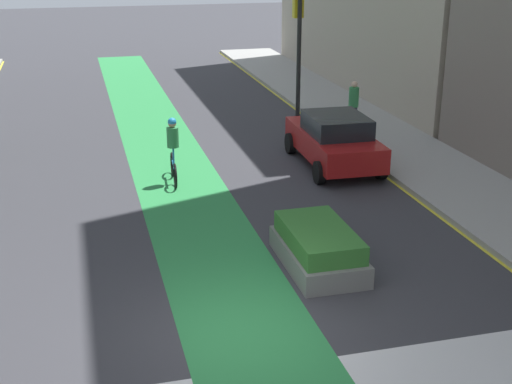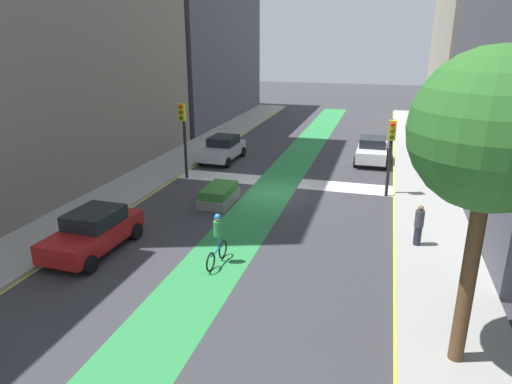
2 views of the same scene
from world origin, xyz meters
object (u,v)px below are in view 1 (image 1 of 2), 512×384
pedestrian_sidewalk_right_a (353,104)px  median_planter (318,248)px  car_red_right_far (334,140)px  traffic_signal_far_right (298,30)px  cyclist_in_lane (173,149)px

pedestrian_sidewalk_right_a → median_planter: size_ratio=0.64×
car_red_right_far → pedestrian_sidewalk_right_a: (1.97, 3.40, 0.17)m
traffic_signal_far_right → median_planter: 12.88m
median_planter → pedestrian_sidewalk_right_a: bearing=64.3°
traffic_signal_far_right → car_red_right_far: size_ratio=1.08×
traffic_signal_far_right → pedestrian_sidewalk_right_a: (1.23, -2.48, -2.23)m
pedestrian_sidewalk_right_a → median_planter: (-4.64, -9.63, -0.57)m
traffic_signal_far_right → pedestrian_sidewalk_right_a: size_ratio=2.82×
traffic_signal_far_right → median_planter: bearing=-105.7°
median_planter → car_red_right_far: bearing=66.8°
car_red_right_far → cyclist_in_lane: (-4.79, -0.32, 0.17)m
car_red_right_far → pedestrian_sidewalk_right_a: bearing=59.9°
cyclist_in_lane → traffic_signal_far_right: bearing=48.3°
car_red_right_far → cyclist_in_lane: 4.80m
traffic_signal_far_right → car_red_right_far: bearing=-97.1°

